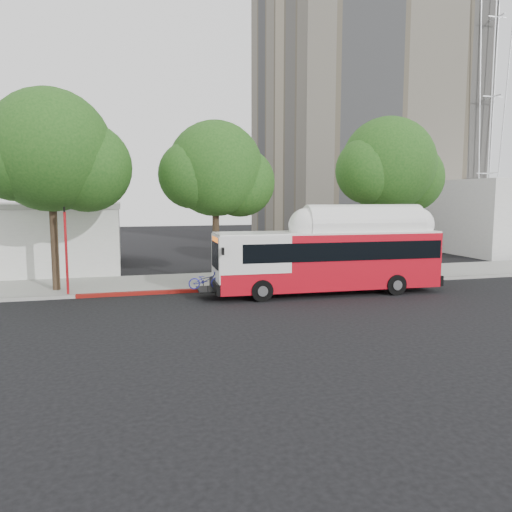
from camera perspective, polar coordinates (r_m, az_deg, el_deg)
The scene contains 11 objects.
ground at distance 21.50m, azimuth 1.03°, elevation -5.72°, with size 120.00×120.00×0.00m, color black.
sidewalk at distance 27.67m, azimuth -2.71°, elevation -2.74°, with size 60.00×5.00×0.15m, color gray.
curb_strip at distance 25.18m, azimuth -1.44°, elevation -3.69°, with size 60.00×0.30×0.15m, color gray.
red_curb_segment at distance 24.66m, azimuth -8.24°, elevation -3.97°, with size 10.00×0.32×0.16m, color maroon.
street_tree_left at distance 25.94m, azimuth -21.39°, elevation 10.64°, with size 6.67×5.80×9.74m.
street_tree_mid at distance 26.77m, azimuth -3.83°, elevation 9.46°, with size 5.75×5.00×8.62m.
street_tree_right at distance 30.21m, azimuth 15.54°, elevation 9.59°, with size 6.21×5.40×9.18m.
apartment_tower at distance 55.27m, azimuth 11.68°, elevation 20.24°, with size 18.00×18.00×37.00m.
comms_tower at distance 52.00m, azimuth 25.85°, elevation 23.32°, with size 2.80×2.80×40.00m, color silver, non-canonical shape.
transit_bus at distance 24.21m, azimuth 8.35°, elevation -0.51°, with size 11.71×2.78×3.44m.
signal_pole at distance 24.63m, azimuth -20.87°, elevation 0.51°, with size 0.12×0.40×4.20m.
Camera 1 is at (-5.82, -20.16, 4.67)m, focal length 35.00 mm.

